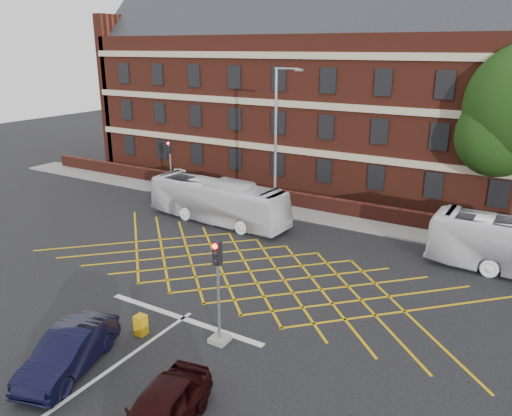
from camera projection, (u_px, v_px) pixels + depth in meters
The scene contains 15 objects.
ground at pixel (228, 286), 24.25m from camera, with size 120.00×120.00×0.00m, color black.
victorian_building at pixel (384, 90), 39.65m from camera, with size 51.00×12.17×20.40m.
boundary_wall at pixel (333, 206), 34.68m from camera, with size 56.00×0.50×1.10m, color #481A13.
far_pavement at pixel (327, 217), 34.02m from camera, with size 60.00×3.00×0.12m, color slate.
box_junction_hatching at pixel (250, 271), 25.88m from camera, with size 11.50×0.12×0.02m, color #CC990C.
stop_line at pixel (183, 318), 21.39m from camera, with size 8.00×0.30×0.02m, color silver.
centre_line at pixel (55, 408), 16.09m from camera, with size 0.15×14.00×0.02m, color silver.
bus_left at pixel (218, 201), 32.85m from camera, with size 2.38×10.18×2.83m, color silver.
car_navy at pixel (69, 351), 17.79m from camera, with size 1.59×4.57×1.51m, color black.
car_maroon at pixel (160, 411), 14.90m from camera, with size 1.74×4.32×1.47m, color black.
traffic_light_near at pixel (219, 302), 19.17m from camera, with size 0.70×0.70×4.27m.
traffic_light_far at pixel (171, 173), 38.66m from camera, with size 0.70×0.70×4.27m.
street_lamp at pixel (276, 173), 31.55m from camera, with size 2.25×1.00×9.94m.
direction_signs at pixel (180, 179), 38.56m from camera, with size 1.10×0.16×2.20m.
utility_cabinet at pixel (141, 325), 20.10m from camera, with size 0.43×0.43×0.85m, color #CC930C.
Camera 1 is at (12.41, -18.07, 11.12)m, focal length 35.00 mm.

